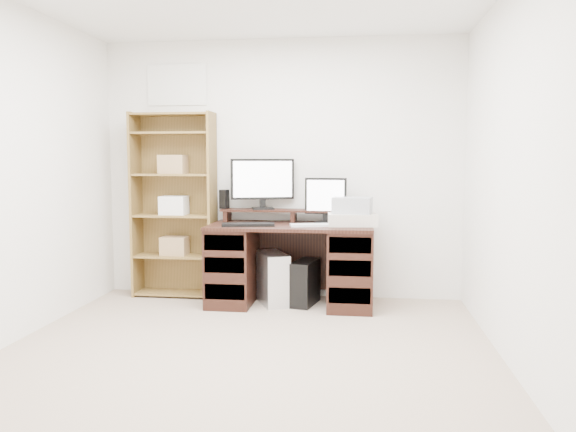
% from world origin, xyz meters
% --- Properties ---
extents(room, '(3.54, 4.04, 2.54)m').
position_xyz_m(room, '(-0.00, 0.00, 1.25)').
color(room, tan).
rests_on(room, ground).
extents(desk, '(1.50, 0.70, 0.75)m').
position_xyz_m(desk, '(0.15, 1.64, 0.39)').
color(desk, black).
rests_on(desk, ground).
extents(riser_shelf, '(1.40, 0.22, 0.12)m').
position_xyz_m(riser_shelf, '(0.15, 1.85, 0.84)').
color(riser_shelf, black).
rests_on(riser_shelf, desk).
extents(monitor_wide, '(0.59, 0.24, 0.48)m').
position_xyz_m(monitor_wide, '(-0.16, 1.86, 1.14)').
color(monitor_wide, black).
rests_on(monitor_wide, riser_shelf).
extents(monitor_small, '(0.39, 0.16, 0.43)m').
position_xyz_m(monitor_small, '(0.46, 1.77, 0.98)').
color(monitor_small, black).
rests_on(monitor_small, desk).
extents(speaker, '(0.09, 0.09, 0.18)m').
position_xyz_m(speaker, '(-0.54, 1.87, 0.96)').
color(speaker, black).
rests_on(speaker, riser_shelf).
extents(keyboard_black, '(0.49, 0.24, 0.03)m').
position_xyz_m(keyboard_black, '(-0.22, 1.48, 0.76)').
color(keyboard_black, black).
rests_on(keyboard_black, desk).
extents(keyboard_white, '(0.47, 0.24, 0.02)m').
position_xyz_m(keyboard_white, '(0.38, 1.54, 0.76)').
color(keyboard_white, silver).
rests_on(keyboard_white, desk).
extents(mouse, '(0.11, 0.09, 0.04)m').
position_xyz_m(mouse, '(0.75, 1.53, 0.77)').
color(mouse, white).
rests_on(mouse, desk).
extents(printer, '(0.46, 0.36, 0.11)m').
position_xyz_m(printer, '(0.71, 1.65, 0.80)').
color(printer, beige).
rests_on(printer, desk).
extents(basket, '(0.37, 0.29, 0.15)m').
position_xyz_m(basket, '(0.71, 1.65, 0.93)').
color(basket, '#9B9FA6').
rests_on(basket, printer).
extents(tower_silver, '(0.40, 0.53, 0.48)m').
position_xyz_m(tower_silver, '(-0.03, 1.65, 0.24)').
color(tower_silver, silver).
rests_on(tower_silver, ground).
extents(tower_black, '(0.26, 0.44, 0.41)m').
position_xyz_m(tower_black, '(0.28, 1.66, 0.21)').
color(tower_black, black).
rests_on(tower_black, ground).
extents(bookshelf, '(0.80, 0.30, 1.80)m').
position_xyz_m(bookshelf, '(-1.03, 1.86, 0.92)').
color(bookshelf, olive).
rests_on(bookshelf, ground).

